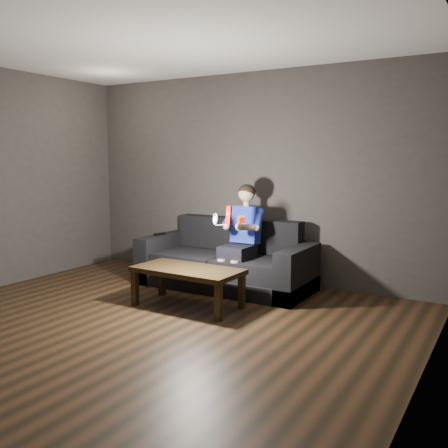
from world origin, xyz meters
The scene contains 10 objects.
floor centered at (0.00, 0.00, 0.00)m, with size 5.00×5.00×0.00m, color black.
back_wall centered at (0.00, 2.50, 1.35)m, with size 5.00×0.04×2.70m, color #35312E.
right_wall centered at (2.50, 0.00, 1.35)m, with size 0.04×5.00×2.70m, color #35312E.
ceiling centered at (0.00, 0.00, 2.70)m, with size 5.00×5.00×0.02m, color silver.
sofa centered at (-0.05, 1.94, 0.27)m, with size 2.16×0.93×0.83m.
child centered at (0.19, 1.89, 0.74)m, with size 0.50×0.61×1.23m.
wii_remote_red centered at (0.29, 1.42, 0.97)m, with size 0.06×0.08×0.21m.
nunchuk_white centered at (0.11, 1.42, 0.92)m, with size 0.07×0.09×0.14m.
wii_remote_black centered at (-1.02, 1.86, 0.60)m, with size 0.08×0.17×0.03m.
coffee_table centered at (0.02, 0.99, 0.37)m, with size 1.19×0.62×0.43m.
Camera 1 is at (3.02, -3.33, 1.59)m, focal length 40.00 mm.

